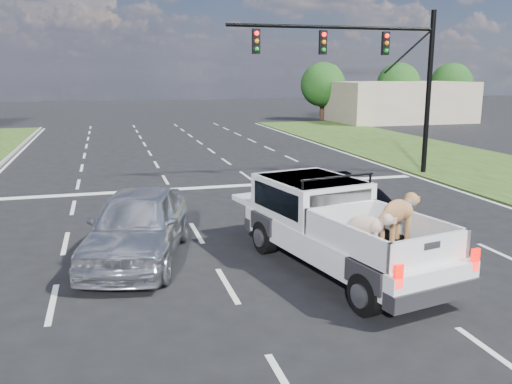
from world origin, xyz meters
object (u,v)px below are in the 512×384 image
(traffic_signal, at_px, (380,65))
(black_coupe, at_px, (357,213))
(pickup_truck, at_px, (337,226))
(silver_sedan, at_px, (137,225))

(traffic_signal, relative_size, black_coupe, 1.82)
(pickup_truck, height_order, silver_sedan, pickup_truck)
(pickup_truck, height_order, black_coupe, pickup_truck)
(pickup_truck, bearing_deg, traffic_signal, 46.48)
(traffic_signal, distance_m, silver_sedan, 14.02)
(traffic_signal, bearing_deg, silver_sedan, -142.16)
(pickup_truck, distance_m, silver_sedan, 4.72)
(traffic_signal, distance_m, pickup_truck, 12.50)
(black_coupe, bearing_deg, silver_sedan, -179.67)
(traffic_signal, relative_size, pickup_truck, 1.50)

